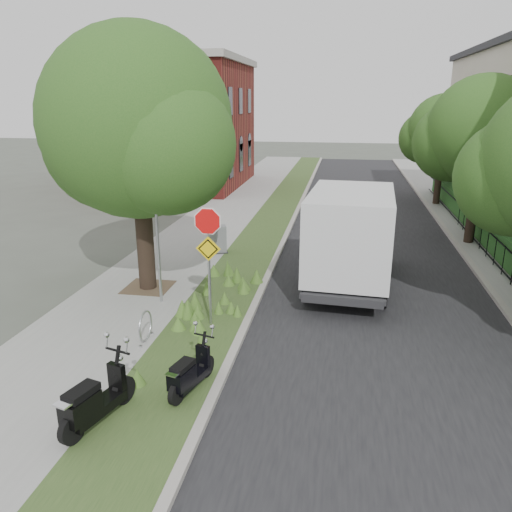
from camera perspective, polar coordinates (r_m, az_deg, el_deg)
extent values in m
plane|color=#4C5147|center=(12.47, 0.42, -9.83)|extent=(120.00, 120.00, 0.00)
cube|color=gray|center=(22.52, -6.02, 2.83)|extent=(3.50, 60.00, 0.12)
cube|color=#314A1F|center=(21.94, 0.91, 2.53)|extent=(2.00, 60.00, 0.12)
cube|color=#9E9991|center=(21.81, 3.51, 2.42)|extent=(0.20, 60.00, 0.13)
cube|color=black|center=(21.73, 12.72, 1.80)|extent=(7.00, 60.00, 0.01)
cube|color=#9E9991|center=(22.18, 21.78, 1.44)|extent=(0.20, 60.00, 0.13)
cube|color=gray|center=(22.60, 25.99, 1.17)|extent=(3.20, 60.00, 0.12)
cylinder|color=black|center=(15.29, -12.74, 4.35)|extent=(0.52, 0.52, 4.48)
sphere|color=#28541C|center=(14.93, -13.46, 14.56)|extent=(5.40, 5.40, 5.40)
sphere|color=#28541C|center=(16.21, -16.19, 12.16)|extent=(4.05, 4.05, 4.05)
sphere|color=#28541C|center=(13.94, -10.22, 12.35)|extent=(3.78, 3.78, 3.78)
cube|color=#473828|center=(15.93, -12.21, -3.49)|extent=(1.40, 1.40, 0.01)
cylinder|color=#A5A8AD|center=(14.15, -11.21, 2.40)|extent=(0.08, 0.08, 4.00)
torus|color=#A5A8AD|center=(12.43, -12.54, -7.81)|extent=(0.05, 0.77, 0.77)
cube|color=#A5A8AD|center=(12.29, -13.06, -10.02)|extent=(0.06, 0.06, 0.04)
cube|color=#A5A8AD|center=(12.88, -11.82, -8.59)|extent=(0.06, 0.06, 0.04)
cylinder|color=#A5A8AD|center=(12.66, -5.37, -1.51)|extent=(0.07, 0.07, 3.00)
cylinder|color=red|center=(12.28, -5.57, 3.97)|extent=(0.86, 0.03, 0.86)
cylinder|color=white|center=(12.30, -5.55, 3.99)|extent=(0.94, 0.02, 0.94)
cube|color=yellow|center=(12.46, -5.48, 0.84)|extent=(0.64, 0.03, 0.64)
cube|color=black|center=(22.10, 23.85, 3.84)|extent=(0.04, 24.00, 0.04)
cube|color=black|center=(22.28, 23.60, 1.84)|extent=(0.04, 24.00, 0.04)
cylinder|color=black|center=(22.20, 23.71, 2.71)|extent=(0.03, 0.03, 1.00)
cube|color=#1E4017|center=(22.37, 25.46, 2.72)|extent=(1.00, 24.00, 1.10)
cube|color=#2D2D33|center=(21.85, 26.85, 11.94)|extent=(0.25, 26.00, 0.60)
cube|color=maroon|center=(34.87, -9.28, 14.45)|extent=(9.00, 10.00, 8.00)
cube|color=#9E9991|center=(34.90, -9.63, 21.18)|extent=(9.40, 10.40, 0.40)
cylinder|color=black|center=(21.85, 23.68, 6.58)|extent=(0.36, 0.36, 4.03)
sphere|color=#28541C|center=(21.59, 24.49, 12.96)|extent=(4.20, 4.20, 4.20)
sphere|color=#28541C|center=(22.03, 21.50, 11.99)|extent=(3.15, 3.15, 3.15)
sphere|color=#28541C|center=(21.33, 26.90, 11.47)|extent=(2.94, 2.94, 2.94)
cylinder|color=black|center=(29.63, 20.22, 9.11)|extent=(0.36, 0.36, 3.64)
sphere|color=#28541C|center=(29.43, 20.67, 13.35)|extent=(3.80, 3.80, 3.80)
sphere|color=#28541C|center=(29.88, 18.74, 12.68)|extent=(2.85, 2.85, 2.85)
sphere|color=#28541C|center=(29.13, 22.26, 12.40)|extent=(2.66, 2.66, 2.66)
cylinder|color=black|center=(10.23, -14.90, -14.57)|extent=(0.27, 0.56, 0.55)
cylinder|color=black|center=(9.46, -20.27, -18.03)|extent=(0.27, 0.56, 0.55)
cube|color=black|center=(9.79, -17.68, -16.29)|extent=(0.68, 1.27, 0.19)
cube|color=black|center=(9.44, -19.41, -16.01)|extent=(0.55, 0.77, 0.42)
cube|color=black|center=(9.33, -19.35, -14.45)|extent=(0.48, 0.70, 0.13)
cylinder|color=black|center=(10.80, -5.68, -12.41)|extent=(0.23, 0.48, 0.47)
cylinder|color=black|center=(10.01, -9.05, -15.22)|extent=(0.23, 0.48, 0.47)
cube|color=black|center=(10.36, -7.43, -13.80)|extent=(0.57, 1.08, 0.16)
cube|color=black|center=(10.02, -8.46, -13.56)|extent=(0.47, 0.65, 0.36)
cube|color=black|center=(9.94, -8.38, -12.28)|extent=(0.40, 0.59, 0.11)
cube|color=#262628|center=(16.22, 10.53, -1.38)|extent=(2.54, 5.92, 0.20)
cube|color=#B7BABC|center=(18.12, 11.12, 3.64)|extent=(2.33, 1.67, 1.75)
cube|color=silver|center=(15.26, 10.68, 2.77)|extent=(2.66, 4.30, 2.41)
cube|color=#262628|center=(19.16, -4.45, 0.49)|extent=(0.91, 0.75, 0.03)
cube|color=slate|center=(19.02, -4.48, 1.94)|extent=(0.80, 0.64, 1.04)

